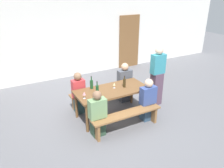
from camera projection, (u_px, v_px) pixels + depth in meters
ground_plane at (112, 115)px, 5.90m from camera, size 24.00×24.00×0.00m
back_wall at (68, 33)px, 7.92m from camera, size 14.00×0.20×3.20m
wooden_door at (129, 42)px, 9.13m from camera, size 0.90×0.06×2.10m
tasting_table at (112, 92)px, 5.63m from camera, size 1.84×0.83×0.75m
bench_near at (127, 117)px, 5.18m from camera, size 1.74×0.30×0.45m
bench_far at (100, 93)px, 6.34m from camera, size 1.74×0.30×0.45m
wine_bottle_0 at (92, 84)px, 5.61m from camera, size 0.08×0.08×0.33m
wine_bottle_1 at (97, 90)px, 5.28m from camera, size 0.07×0.07×0.34m
wine_bottle_2 at (124, 83)px, 5.69m from camera, size 0.07×0.07×0.31m
wine_glass_0 at (84, 94)px, 5.10m from camera, size 0.08×0.08×0.17m
wine_glass_1 at (114, 84)px, 5.65m from camera, size 0.06×0.06×0.15m
seated_guest_near_0 at (98, 115)px, 4.94m from camera, size 0.39×0.24×1.09m
seated_guest_near_1 at (148, 101)px, 5.54m from camera, size 0.40×0.24×1.10m
seated_guest_far_0 at (79, 94)px, 5.84m from camera, size 0.33×0.24×1.13m
seated_guest_far_1 at (124, 83)px, 6.45m from camera, size 0.40×0.24×1.17m
standing_host at (157, 77)px, 6.18m from camera, size 0.38×0.24×1.67m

